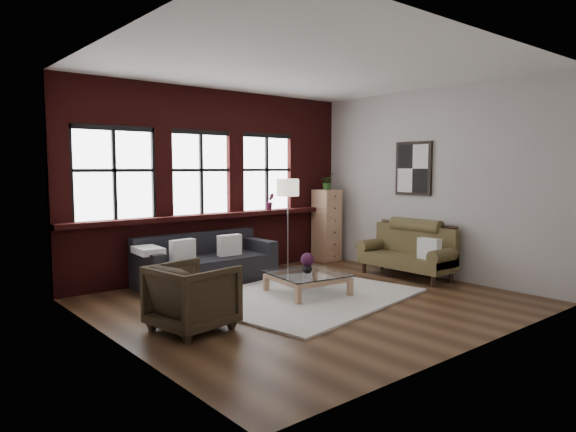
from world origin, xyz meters
TOP-DOWN VIEW (x-y plane):
  - floor at (0.00, 0.00)m, footprint 5.50×5.50m
  - ceiling at (0.00, 0.00)m, footprint 5.50×5.50m
  - wall_back at (0.00, 2.50)m, footprint 5.50×0.00m
  - wall_front at (0.00, -2.50)m, footprint 5.50×0.00m
  - wall_left at (-2.75, 0.00)m, footprint 0.00×5.00m
  - wall_right at (2.75, 0.00)m, footprint 0.00×5.00m
  - brick_backwall at (0.00, 2.44)m, footprint 5.50×0.12m
  - sill_ledge at (0.00, 2.35)m, footprint 5.50×0.30m
  - window_left at (-1.80, 2.45)m, footprint 1.38×0.10m
  - window_mid at (-0.30, 2.45)m, footprint 1.38×0.10m
  - window_right at (1.10, 2.45)m, footprint 1.38×0.10m
  - wall_poster at (2.72, 0.30)m, footprint 0.05×0.74m
  - shag_rug at (0.10, 0.19)m, footprint 3.32×2.80m
  - dark_sofa at (-0.53, 1.90)m, footprint 2.25×0.91m
  - pillow_a at (-1.01, 1.80)m, footprint 0.41×0.18m
  - pillow_b at (-0.15, 1.80)m, footprint 0.40×0.15m
  - vintage_settee at (2.30, 0.10)m, footprint 0.75×1.68m
  - pillow_settee at (2.22, -0.41)m, footprint 0.15×0.38m
  - armchair at (-1.90, -0.09)m, footprint 0.97×0.95m
  - coffee_table at (0.20, 0.28)m, footprint 1.14×1.14m
  - vase at (0.20, 0.28)m, footprint 0.17×0.17m
  - flowers at (0.20, 0.28)m, footprint 0.20×0.20m
  - drawer_chest at (2.38, 2.12)m, footprint 0.44×0.44m
  - potted_plant_top at (2.38, 2.12)m, footprint 0.37×0.35m
  - floor_lamp at (1.06, 1.75)m, footprint 0.40×0.40m
  - sill_plant at (1.09, 2.32)m, footprint 0.21×0.18m

SIDE VIEW (x-z plane):
  - floor at x=0.00m, z-range 0.00..0.00m
  - shag_rug at x=0.10m, z-range 0.00..0.03m
  - coffee_table at x=0.20m, z-range -0.01..0.33m
  - armchair at x=-1.90m, z-range 0.00..0.77m
  - dark_sofa at x=-0.53m, z-range 0.00..0.81m
  - vase at x=0.20m, z-range 0.33..0.49m
  - vintage_settee at x=2.30m, z-range 0.00..0.90m
  - flowers at x=0.20m, z-range 0.43..0.63m
  - pillow_settee at x=2.22m, z-range 0.39..0.73m
  - pillow_a at x=-1.01m, z-range 0.43..0.77m
  - pillow_b at x=-0.15m, z-range 0.43..0.77m
  - drawer_chest at x=2.38m, z-range 0.00..1.43m
  - floor_lamp at x=1.06m, z-range 0.00..1.82m
  - sill_ledge at x=0.00m, z-range 1.00..1.08m
  - sill_plant at x=1.09m, z-range 1.08..1.40m
  - potted_plant_top at x=2.38m, z-range 1.43..1.75m
  - wall_back at x=0.00m, z-range -1.15..4.35m
  - wall_front at x=0.00m, z-range -1.15..4.35m
  - wall_left at x=-2.75m, z-range -0.90..4.10m
  - wall_right at x=2.75m, z-range -0.90..4.10m
  - brick_backwall at x=0.00m, z-range 0.00..3.20m
  - window_left at x=-1.80m, z-range 1.00..2.50m
  - window_mid at x=-0.30m, z-range 1.00..2.50m
  - window_right at x=1.10m, z-range 1.00..2.50m
  - wall_poster at x=2.72m, z-range 1.38..2.32m
  - ceiling at x=0.00m, z-range 3.20..3.20m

